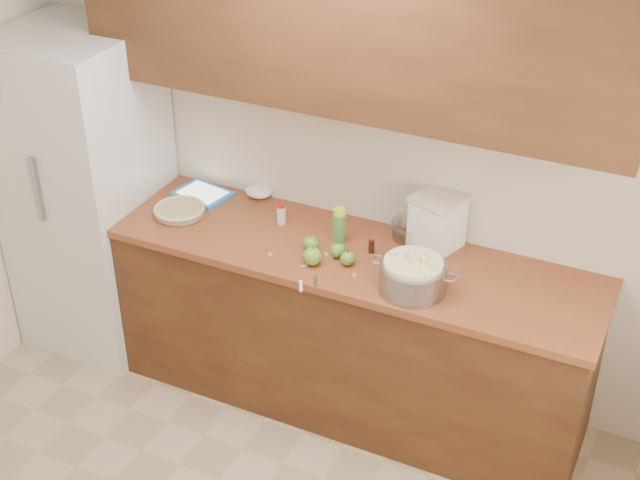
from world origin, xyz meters
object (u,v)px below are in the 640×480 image
at_px(pie, 179,211).
at_px(tablet, 203,194).
at_px(colander, 413,276).
at_px(flour_canister, 437,221).

xyz_separation_m(pie, tablet, (0.00, 0.22, -0.01)).
height_order(colander, flour_canister, flour_canister).
distance_m(colander, flour_canister, 0.41).
distance_m(pie, tablet, 0.22).
distance_m(pie, colander, 1.32).
bearing_deg(flour_canister, tablet, -177.56).
bearing_deg(flour_canister, pie, -167.79).
height_order(pie, tablet, pie).
bearing_deg(pie, flour_canister, 12.21).
bearing_deg(colander, tablet, 165.25).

